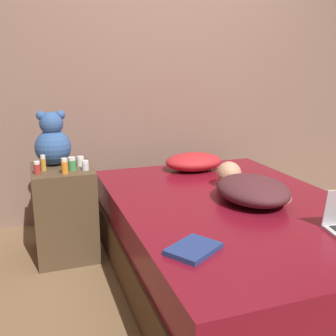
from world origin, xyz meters
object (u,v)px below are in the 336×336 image
Objects in this scene: pillow at (194,162)px; bottle_clear at (85,165)px; bottle_green at (72,164)px; bottle_red at (37,168)px; bottle_white at (80,161)px; teddy_bear at (53,142)px; bottle_amber at (43,163)px; book at (194,249)px; person_lying at (250,188)px; bottle_orange at (65,166)px.

pillow is 0.92m from bottle_clear.
bottle_green is 0.22m from bottle_red.
bottle_green is 0.09m from bottle_clear.
bottle_red is (-0.29, -0.13, 0.01)m from bottle_white.
teddy_bear is 3.62× the size of bottle_amber.
pillow is 5.18× the size of bottle_green.
pillow is at bearing 67.11° from book.
person_lying reaches higher than pillow.
teddy_bear is 4.58× the size of bottle_red.
bottle_amber reaches higher than bottle_red.
bottle_amber reaches higher than bottle_orange.
bottle_red is (-0.31, 0.00, 0.01)m from bottle_clear.
bottle_amber is 0.08m from bottle_red.
bottle_amber is (-0.18, 0.05, 0.01)m from bottle_green.
bottle_amber is at bearing -171.62° from pillow.
person_lying is at bearing -34.06° from teddy_bear.
teddy_bear is 1.31× the size of book.
bottle_amber reaches higher than person_lying.
bottle_green is (-0.97, -0.22, 0.11)m from pillow.
teddy_bear reaches higher than book.
book is (0.46, -1.03, -0.18)m from bottle_orange.
teddy_bear is 4.27× the size of bottle_green.
bottle_clear is at bearing -12.96° from bottle_green.
person_lying is (0.05, -0.78, 0.01)m from pillow.
pillow is 1.00m from bottle_green.
book is at bearing -59.90° from bottle_red.
book is at bearing -112.89° from pillow.
bottle_red is at bearing -155.85° from bottle_white.
book is at bearing -134.88° from person_lying.
bottle_orange is (-0.05, -0.07, 0.01)m from bottle_green.
person_lying reaches higher than book.
bottle_clear reaches higher than pillow.
bottle_red reaches higher than bottle_clear.
book is at bearing -65.89° from bottle_orange.
teddy_bear is 3.71× the size of bottle_orange.
bottle_red is (-0.12, -0.22, -0.12)m from teddy_bear.
bottle_red is at bearing 162.12° from bottle_orange.
bottle_green is 1.19m from book.
bottle_white is at bearing 105.63° from book.
teddy_bear is at bearing 100.37° from bottle_orange.
person_lying is 1.37m from teddy_bear.
bottle_red is at bearing -175.39° from bottle_green.
bottle_green is at bearing 110.32° from book.
bottle_amber is at bearing 164.28° from bottle_clear.
bottle_green is 1.36× the size of bottle_white.
teddy_bear reaches higher than bottle_clear.
bottle_amber is at bearing 60.31° from bottle_red.
teddy_bear is at bearing 152.66° from bottle_white.
bottle_white is 0.79× the size of bottle_red.
pillow is at bearing 13.01° from bottle_green.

